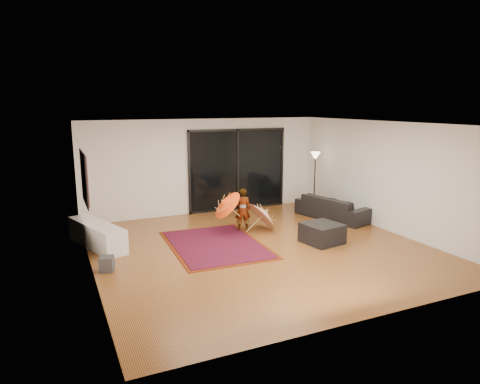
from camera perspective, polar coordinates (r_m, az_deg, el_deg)
floor at (r=9.50m, az=2.68°, el=-7.43°), size 7.00×7.00×0.00m
ceiling at (r=8.99m, az=2.84°, el=9.06°), size 7.00×7.00×0.00m
wall_back at (r=12.33m, az=-4.66°, el=3.43°), size 7.00×0.00×7.00m
wall_front at (r=6.32m, az=17.35°, el=-5.00°), size 7.00×0.00×7.00m
wall_left at (r=8.21m, az=-19.59°, el=-1.38°), size 0.00×7.00×7.00m
wall_right at (r=11.16m, az=18.99°, el=1.97°), size 0.00×7.00×7.00m
sliding_door at (r=12.69m, az=-0.33°, el=3.01°), size 3.06×0.07×2.40m
painting at (r=9.13m, az=-20.04°, el=1.78°), size 0.04×1.28×1.08m
media_console at (r=10.01m, az=-18.53°, el=-5.44°), size 1.08×1.97×0.53m
speaker at (r=8.57m, az=-17.35°, el=-9.13°), size 0.32×0.32×0.29m
persian_rug at (r=9.69m, az=-3.28°, el=-7.00°), size 2.12×2.87×0.02m
sofa at (r=12.06m, az=12.27°, el=-2.03°), size 1.34×2.25×0.62m
ottoman at (r=9.94m, az=10.88°, el=-5.43°), size 0.89×0.89×0.45m
floor_lamp at (r=12.86m, az=9.99°, el=3.67°), size 0.30×0.30×1.72m
child at (r=10.58m, az=0.35°, el=-2.38°), size 0.45×0.36×1.08m
parasol_orange at (r=10.27m, az=-2.32°, el=-1.70°), size 0.67×0.80×0.86m
parasol_white at (r=10.71m, az=3.61°, el=-2.42°), size 0.71×0.88×0.95m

